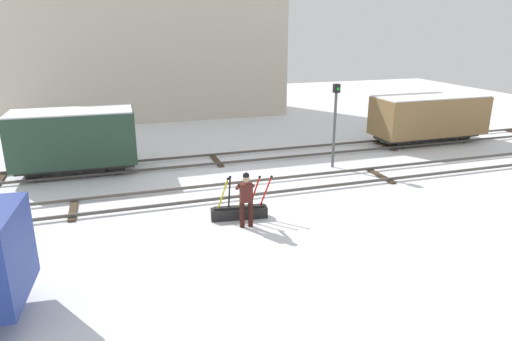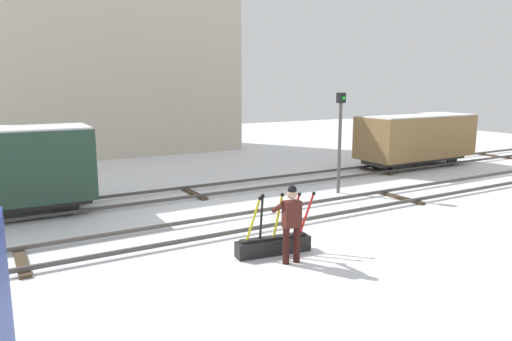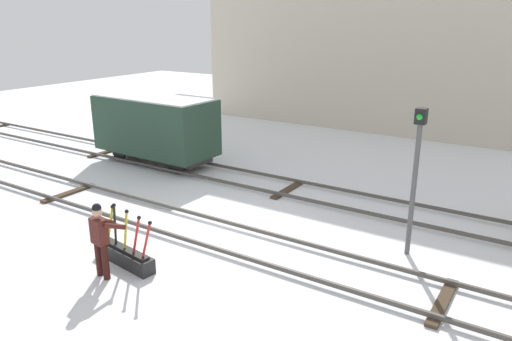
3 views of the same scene
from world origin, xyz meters
The scene contains 9 objects.
ground_plane centered at (0.00, 0.00, 0.00)m, with size 60.00×60.00×0.00m, color white.
track_main_line centered at (0.00, 0.00, 0.11)m, with size 44.00×1.94×0.18m.
track_siding_near centered at (0.00, 4.16, 0.11)m, with size 44.00×1.94×0.18m.
switch_lever_frame centered at (-0.75, -2.29, 0.25)m, with size 2.00×0.60×1.45m.
rail_worker centered at (-0.72, -2.94, 0.99)m, with size 0.60×0.68×1.75m.
signal_post centered at (4.63, 1.79, 2.22)m, with size 0.24×0.32×3.59m.
apartment_building centered at (-1.63, 16.48, 5.98)m, with size 17.95×5.73×11.96m.
freight_car_mid_siding centered at (-5.89, 4.16, 1.51)m, with size 4.86×2.21×2.65m.
freight_car_back_track centered at (11.29, 4.16, 1.42)m, with size 5.89×2.30×2.47m.
Camera 1 is at (-4.38, -15.23, 5.91)m, focal length 31.96 mm.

